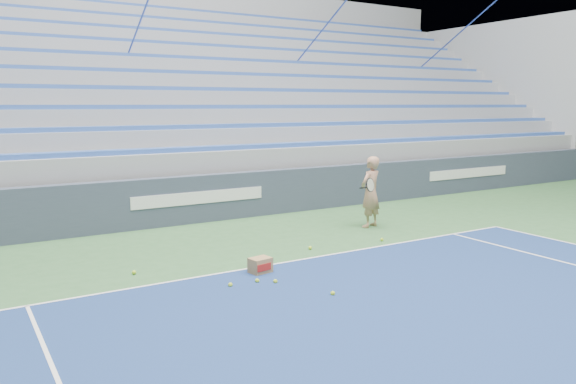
{
  "coord_description": "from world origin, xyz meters",
  "views": [
    {
      "loc": [
        -4.86,
        3.82,
        2.72
      ],
      "look_at": [
        0.34,
        12.38,
        1.15
      ],
      "focal_mm": 35.0,
      "sensor_mm": 36.0,
      "label": 1
    }
  ],
  "objects": [
    {
      "name": "tennis_ball_2",
      "position": [
        -1.39,
        11.21,
        0.03
      ],
      "size": [
        0.07,
        0.07,
        0.07
      ],
      "primitive_type": "sphere",
      "color": "#C1E12E",
      "rests_on": "ground"
    },
    {
      "name": "tennis_ball_4",
      "position": [
        -2.45,
        12.58,
        0.03
      ],
      "size": [
        0.07,
        0.07,
        0.07
      ],
      "primitive_type": "sphere",
      "color": "#C1E12E",
      "rests_on": "ground"
    },
    {
      "name": "tennis_ball_5",
      "position": [
        -0.3,
        10.09,
        0.03
      ],
      "size": [
        0.07,
        0.07,
        0.07
      ],
      "primitive_type": "sphere",
      "color": "#C1E12E",
      "rests_on": "ground"
    },
    {
      "name": "sponsor_barrier",
      "position": [
        0.0,
        15.88,
        0.55
      ],
      "size": [
        30.0,
        0.32,
        1.1
      ],
      "color": "#353E50",
      "rests_on": "ground"
    },
    {
      "name": "bleachers",
      "position": [
        0.0,
        21.6,
        2.36
      ],
      "size": [
        31.0,
        9.15,
        7.3
      ],
      "color": "#92959A",
      "rests_on": "ground"
    },
    {
      "name": "tennis_player",
      "position": [
        3.08,
        13.38,
        0.8
      ],
      "size": [
        0.94,
        0.89,
        1.59
      ],
      "color": "tan",
      "rests_on": "ground"
    },
    {
      "name": "tennis_ball_1",
      "position": [
        -0.95,
        11.17,
        0.03
      ],
      "size": [
        0.07,
        0.07,
        0.07
      ],
      "primitive_type": "sphere",
      "color": "#C1E12E",
      "rests_on": "ground"
    },
    {
      "name": "tennis_ball_6",
      "position": [
        -0.73,
        11.0,
        0.03
      ],
      "size": [
        0.07,
        0.07,
        0.07
      ],
      "primitive_type": "sphere",
      "color": "#C1E12E",
      "rests_on": "ground"
    },
    {
      "name": "ball_box",
      "position": [
        -0.67,
        11.59,
        0.13
      ],
      "size": [
        0.38,
        0.32,
        0.26
      ],
      "color": "#977449",
      "rests_on": "ground"
    },
    {
      "name": "tennis_ball_3",
      "position": [
        2.45,
        12.22,
        0.03
      ],
      "size": [
        0.07,
        0.07,
        0.07
      ],
      "primitive_type": "sphere",
      "color": "#C1E12E",
      "rests_on": "ground"
    },
    {
      "name": "tennis_ball_0",
      "position": [
        0.85,
        12.42,
        0.03
      ],
      "size": [
        0.07,
        0.07,
        0.07
      ],
      "primitive_type": "sphere",
      "color": "#C1E12E",
      "rests_on": "ground"
    }
  ]
}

